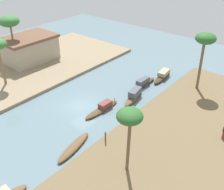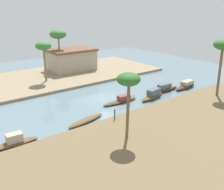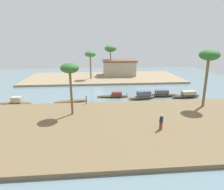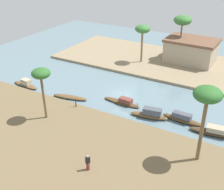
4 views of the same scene
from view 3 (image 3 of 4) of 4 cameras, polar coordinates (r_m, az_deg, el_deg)
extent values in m
plane|color=slate|center=(34.20, -1.43, 0.55)|extent=(65.34, 65.34, 0.00)
cube|color=brown|center=(21.06, 1.04, -9.07)|extent=(37.46, 15.53, 0.40)
cube|color=#937F60|center=(47.72, -2.51, 5.24)|extent=(37.46, 15.53, 0.40)
ellipsoid|color=brown|center=(33.22, 14.96, 0.00)|extent=(5.13, 1.20, 0.52)
cube|color=#4C515B|center=(33.02, 14.75, 0.95)|extent=(2.23, 0.92, 0.62)
ellipsoid|color=brown|center=(29.68, -12.30, -1.84)|extent=(5.09, 1.99, 0.41)
ellipsoid|color=brown|center=(31.74, 0.29, -0.34)|extent=(5.37, 1.30, 0.36)
cube|color=brown|center=(31.65, 1.42, 0.48)|extent=(1.73, 0.95, 0.57)
cylinder|color=brown|center=(31.85, 4.51, 0.29)|extent=(0.07, 0.07, 0.38)
ellipsoid|color=brown|center=(31.58, -26.98, -2.22)|extent=(4.72, 1.42, 0.37)
cube|color=tan|center=(31.33, -26.76, -1.21)|extent=(1.48, 0.99, 0.80)
ellipsoid|color=#47331E|center=(33.83, 21.26, -0.28)|extent=(5.13, 1.73, 0.52)
cube|color=tan|center=(33.95, 22.02, 0.64)|extent=(2.39, 1.34, 0.57)
ellipsoid|color=brown|center=(31.11, 8.92, -0.71)|extent=(4.72, 1.88, 0.54)
cube|color=#4C515B|center=(31.07, 9.55, 0.48)|extent=(2.31, 1.32, 0.77)
cylinder|color=brown|center=(31.83, 12.29, 0.46)|extent=(0.07, 0.07, 0.61)
cylinder|color=brown|center=(20.14, 14.46, -8.99)|extent=(0.45, 0.45, 0.78)
cube|color=#232328|center=(19.86, 14.60, -7.15)|extent=(0.45, 0.47, 0.62)
sphere|color=tan|center=(19.70, 14.68, -6.04)|extent=(0.21, 0.21, 0.21)
cylinder|color=#4C3823|center=(27.33, -7.75, -1.47)|extent=(0.14, 0.14, 1.16)
cylinder|color=brown|center=(23.17, -12.13, 0.39)|extent=(0.28, 0.42, 5.27)
ellipsoid|color=#2D6628|center=(22.55, -12.59, 7.89)|extent=(2.13, 2.13, 1.17)
cylinder|color=brown|center=(28.43, 26.30, 3.17)|extent=(0.35, 0.47, 6.44)
ellipsoid|color=#2D6628|center=(27.94, 27.25, 10.63)|extent=(2.56, 2.56, 1.41)
cylinder|color=#7F6647|center=(45.12, -6.44, 8.15)|extent=(0.34, 0.40, 5.24)
ellipsoid|color=#387533|center=(44.80, -6.57, 12.12)|extent=(2.53, 2.53, 1.39)
cylinder|color=#7F6647|center=(50.18, -0.45, 9.58)|extent=(0.27, 0.52, 6.17)
ellipsoid|color=#387533|center=(49.90, -0.46, 13.79)|extent=(3.05, 3.05, 1.68)
cube|color=tan|center=(49.97, 2.13, 8.03)|extent=(8.13, 5.84, 3.55)
cube|color=brown|center=(49.73, 2.16, 10.30)|extent=(8.62, 6.19, 0.42)
camera|label=1|loc=(22.60, -64.89, 30.55)|focal=42.29mm
camera|label=2|loc=(18.57, -79.97, 13.05)|focal=41.39mm
camera|label=4|loc=(21.35, 93.36, 27.55)|focal=47.72mm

